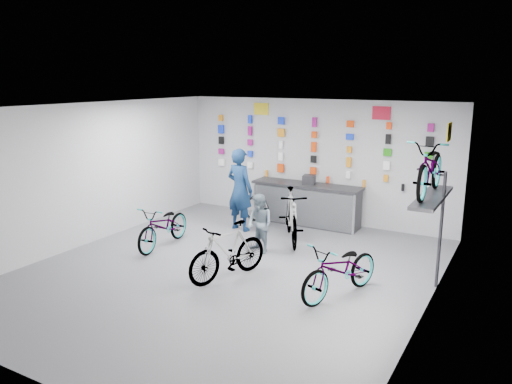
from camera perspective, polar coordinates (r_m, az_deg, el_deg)
The scene contains 21 objects.
floor at distance 9.36m, azimuth -3.24°, elevation -9.04°, with size 8.00×8.00×0.00m, color #57575C.
ceiling at distance 8.69m, azimuth -3.49°, elevation 9.63°, with size 8.00×8.00×0.00m, color white.
wall_back at distance 12.39m, azimuth 6.71°, elevation 3.57°, with size 7.00×7.00×0.00m, color #BDBDBF.
wall_front at distance 6.08m, azimuth -24.38°, elevation -7.44°, with size 7.00×7.00×0.00m, color #BDBDBF.
wall_left at distance 11.16m, azimuth -18.66°, elevation 1.94°, with size 8.00×8.00×0.00m, color #BDBDBF.
wall_right at distance 7.65m, azimuth 19.30°, elevation -2.95°, with size 8.00×8.00×0.00m, color #BDBDBF.
counter at distance 12.18m, azimuth 5.75°, elevation -1.44°, with size 2.70×0.66×1.00m.
merch_wall at distance 12.30m, azimuth 6.46°, elevation 4.89°, with size 5.57×0.08×1.57m.
wall_bracket at distance 8.83m, azimuth 19.62°, elevation -1.14°, with size 0.39×1.90×2.00m.
sign_left at distance 12.89m, azimuth 0.59°, elevation 9.47°, with size 0.42×0.02×0.30m, color yellow.
sign_right at distance 11.71m, azimuth 14.15°, elevation 8.74°, with size 0.42×0.02×0.30m, color red.
sign_side at distance 8.61m, azimuth 21.21°, elevation 6.42°, with size 0.02×0.40×0.30m, color yellow.
bike_left at distance 10.69m, azimuth -10.50°, elevation -3.81°, with size 0.61×1.74×0.92m, color gray.
bike_center at distance 8.87m, azimuth -3.22°, elevation -6.78°, with size 0.48×1.70×1.02m, color gray.
bike_right at distance 8.28m, azimuth 9.66°, elevation -8.72°, with size 0.62×1.78×0.93m, color gray.
bike_service at distance 10.83m, azimuth 4.09°, elevation -2.75°, with size 0.54×1.92×1.15m, color gray.
bike_wall at distance 8.73m, azimuth 19.41°, elevation 2.67°, with size 0.63×1.80×0.95m, color gray.
clerk at distance 11.57m, azimuth -1.86°, elevation 0.28°, with size 0.70×0.46×1.93m, color #0F274A.
customer at distance 10.14m, azimuth 0.41°, elevation -3.64°, with size 0.59×0.46×1.21m, color slate.
spare_wheel at distance 12.41m, azimuth 0.11°, elevation -1.89°, with size 0.67×0.36×0.66m.
register at distance 12.03m, azimuth 6.08°, elevation 1.42°, with size 0.28×0.30×0.22m, color black.
Camera 1 is at (4.72, -7.28, 3.50)m, focal length 35.00 mm.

